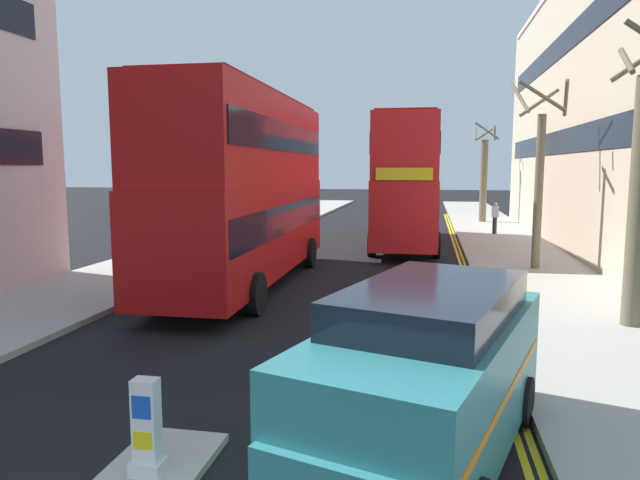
# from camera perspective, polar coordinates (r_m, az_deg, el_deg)

# --- Properties ---
(sidewalk_right) EXTENTS (4.00, 80.00, 0.14)m
(sidewalk_right) POSITION_cam_1_polar(r_m,az_deg,el_deg) (18.96, 21.15, -3.74)
(sidewalk_right) COLOR #ADA89E
(sidewalk_right) RESTS_ON ground
(sidewalk_left) EXTENTS (4.00, 80.00, 0.14)m
(sidewalk_left) POSITION_cam_1_polar(r_m,az_deg,el_deg) (20.93, -16.52, -2.55)
(sidewalk_left) COLOR #ADA89E
(sidewalk_left) RESTS_ON ground
(kerb_line_outer) EXTENTS (0.10, 56.00, 0.01)m
(kerb_line_outer) POSITION_cam_1_polar(r_m,az_deg,el_deg) (16.75, 15.26, -5.14)
(kerb_line_outer) COLOR yellow
(kerb_line_outer) RESTS_ON ground
(kerb_line_inner) EXTENTS (0.10, 56.00, 0.01)m
(kerb_line_inner) POSITION_cam_1_polar(r_m,az_deg,el_deg) (16.74, 14.71, -5.13)
(kerb_line_inner) COLOR yellow
(kerb_line_inner) RESTS_ON ground
(traffic_island) EXTENTS (1.10, 2.20, 0.10)m
(traffic_island) POSITION_cam_1_polar(r_m,az_deg,el_deg) (7.24, -16.71, -21.76)
(traffic_island) COLOR #ADA89E
(traffic_island) RESTS_ON ground
(keep_left_bollard) EXTENTS (0.36, 0.28, 1.11)m
(keep_left_bollard) POSITION_cam_1_polar(r_m,az_deg,el_deg) (6.99, -16.89, -17.76)
(keep_left_bollard) COLOR silver
(keep_left_bollard) RESTS_ON traffic_island
(double_decker_bus_away) EXTENTS (2.88, 10.83, 5.64)m
(double_decker_bus_away) POSITION_cam_1_polar(r_m,az_deg,el_deg) (17.06, -7.38, 5.53)
(double_decker_bus_away) COLOR #B20F0F
(double_decker_bus_away) RESTS_ON ground
(double_decker_bus_oncoming) EXTENTS (2.99, 10.86, 5.64)m
(double_decker_bus_oncoming) POSITION_cam_1_polar(r_m,az_deg,el_deg) (25.89, 8.58, 6.08)
(double_decker_bus_oncoming) COLOR red
(double_decker_bus_oncoming) RESTS_ON ground
(taxi_minivan) EXTENTS (3.22, 5.15, 2.12)m
(taxi_minivan) POSITION_cam_1_polar(r_m,az_deg,el_deg) (7.11, 10.44, -13.08)
(taxi_minivan) COLOR teal
(taxi_minivan) RESTS_ON ground
(pedestrian_far) EXTENTS (0.34, 0.22, 1.62)m
(pedestrian_far) POSITION_cam_1_polar(r_m,az_deg,el_deg) (30.58, 17.04, 2.18)
(pedestrian_far) COLOR #2D2D38
(pedestrian_far) RESTS_ON sidewalk_right
(street_tree_near) EXTENTS (1.84, 1.63, 6.22)m
(street_tree_near) POSITION_cam_1_polar(r_m,az_deg,el_deg) (20.39, 21.00, 6.09)
(street_tree_near) COLOR #6B6047
(street_tree_near) RESTS_ON sidewalk_right
(street_tree_mid) EXTENTS (1.53, 1.59, 6.25)m
(street_tree_mid) POSITION_cam_1_polar(r_m,az_deg,el_deg) (13.80, 29.29, 4.22)
(street_tree_mid) COLOR #6B6047
(street_tree_mid) RESTS_ON sidewalk_right
(street_tree_far) EXTENTS (1.47, 1.45, 6.12)m
(street_tree_far) POSITION_cam_1_polar(r_m,az_deg,el_deg) (37.31, 16.01, 6.04)
(street_tree_far) COLOR #6B6047
(street_tree_far) RESTS_ON sidewalk_right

